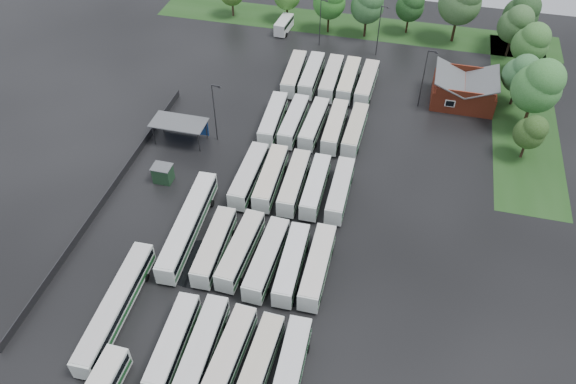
# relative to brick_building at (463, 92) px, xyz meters

# --- Properties ---
(ground) EXTENTS (160.00, 160.00, 0.00)m
(ground) POSITION_rel_brick_building_xyz_m (-24.00, -42.77, -1.87)
(ground) COLOR black
(ground) RESTS_ON ground
(brick_building) EXTENTS (10.07, 8.60, 5.39)m
(brick_building) POSITION_rel_brick_building_xyz_m (0.00, 0.00, 0.00)
(brick_building) COLOR maroon
(brick_building) RESTS_ON ground
(wash_shed) EXTENTS (8.20, 4.20, 3.58)m
(wash_shed) POSITION_rel_brick_building_xyz_m (-41.20, -20.74, 1.12)
(wash_shed) COLOR #2D2D30
(wash_shed) RESTS_ON ground
(utility_hut) EXTENTS (2.70, 2.20, 2.62)m
(utility_hut) POSITION_rel_brick_building_xyz_m (-40.20, -30.17, -0.55)
(utility_hut) COLOR #17351D
(utility_hut) RESTS_ON ground
(grass_strip_north) EXTENTS (80.00, 10.00, 0.01)m
(grass_strip_north) POSITION_rel_brick_building_xyz_m (-22.00, 22.03, -1.86)
(grass_strip_north) COLOR #1B3F14
(grass_strip_north) RESTS_ON ground
(grass_strip_east) EXTENTS (10.00, 50.00, 0.01)m
(grass_strip_east) POSITION_rel_brick_building_xyz_m (10.00, 0.03, -1.86)
(grass_strip_east) COLOR #1B3F14
(grass_strip_east) RESTS_ON ground
(west_fence) EXTENTS (0.10, 50.00, 1.20)m
(west_fence) POSITION_rel_brick_building_xyz_m (-46.20, -34.77, -1.27)
(west_fence) COLOR #2D2D30
(west_fence) RESTS_ON ground
(bus_r1c0) EXTENTS (2.75, 11.08, 3.06)m
(bus_r1c0) POSITION_rel_brick_building_xyz_m (-28.29, -55.04, -0.18)
(bus_r1c0) COLOR silver
(bus_r1c0) RESTS_ON ground
(bus_r1c1) EXTENTS (2.72, 11.47, 3.18)m
(bus_r1c1) POSITION_rel_brick_building_xyz_m (-25.14, -54.84, -0.12)
(bus_r1c1) COLOR silver
(bus_r1c1) RESTS_ON ground
(bus_r1c2) EXTENTS (2.86, 11.33, 3.13)m
(bus_r1c2) POSITION_rel_brick_building_xyz_m (-22.16, -55.20, -0.15)
(bus_r1c2) COLOR silver
(bus_r1c2) RESTS_ON ground
(bus_r1c3) EXTENTS (2.73, 11.10, 3.07)m
(bus_r1c3) POSITION_rel_brick_building_xyz_m (-18.93, -55.34, -0.18)
(bus_r1c3) COLOR silver
(bus_r1c3) RESTS_ON ground
(bus_r1c4) EXTENTS (2.76, 11.46, 3.17)m
(bus_r1c4) POSITION_rel_brick_building_xyz_m (-15.68, -55.25, -0.12)
(bus_r1c4) COLOR silver
(bus_r1c4) RESTS_ON ground
(bus_r2c0) EXTENTS (2.68, 11.24, 3.11)m
(bus_r2c0) POSITION_rel_brick_building_xyz_m (-28.58, -41.44, -0.15)
(bus_r2c0) COLOR silver
(bus_r2c0) RESTS_ON ground
(bus_r2c1) EXTENTS (2.95, 11.38, 3.14)m
(bus_r2c1) POSITION_rel_brick_building_xyz_m (-25.30, -41.22, -0.14)
(bus_r2c1) COLOR silver
(bus_r2c1) RESTS_ON ground
(bus_r2c2) EXTENTS (2.84, 11.52, 3.18)m
(bus_r2c2) POSITION_rel_brick_building_xyz_m (-21.86, -41.81, -0.11)
(bus_r2c2) COLOR silver
(bus_r2c2) RESTS_ON ground
(bus_r2c3) EXTENTS (2.66, 11.13, 3.08)m
(bus_r2c3) POSITION_rel_brick_building_xyz_m (-18.81, -41.78, -0.17)
(bus_r2c3) COLOR silver
(bus_r2c3) RESTS_ON ground
(bus_r2c4) EXTENTS (2.49, 11.39, 3.17)m
(bus_r2c4) POSITION_rel_brick_building_xyz_m (-15.75, -41.43, -0.13)
(bus_r2c4) COLOR silver
(bus_r2c4) RESTS_ON ground
(bus_r3c0) EXTENTS (2.56, 11.54, 3.21)m
(bus_r3c0) POSITION_rel_brick_building_xyz_m (-28.24, -28.07, -0.10)
(bus_r3c0) COLOR silver
(bus_r3c0) RESTS_ON ground
(bus_r3c1) EXTENTS (2.70, 11.46, 3.18)m
(bus_r3c1) POSITION_rel_brick_building_xyz_m (-25.21, -27.77, -0.12)
(bus_r3c1) COLOR silver
(bus_r3c1) RESTS_ON ground
(bus_r3c2) EXTENTS (2.59, 11.25, 3.12)m
(bus_r3c2) POSITION_rel_brick_building_xyz_m (-21.87, -27.88, -0.15)
(bus_r3c2) COLOR silver
(bus_r3c2) RESTS_ON ground
(bus_r3c3) EXTENTS (2.47, 10.97, 3.05)m
(bus_r3c3) POSITION_rel_brick_building_xyz_m (-18.87, -27.92, -0.19)
(bus_r3c3) COLOR silver
(bus_r3c3) RESTS_ON ground
(bus_r3c4) EXTENTS (2.42, 10.96, 3.05)m
(bus_r3c4) POSITION_rel_brick_building_xyz_m (-15.52, -27.81, -0.19)
(bus_r3c4) COLOR silver
(bus_r3c4) RESTS_ON ground
(bus_r4c0) EXTENTS (2.91, 11.45, 3.16)m
(bus_r4c0) POSITION_rel_brick_building_xyz_m (-28.46, -14.55, -0.13)
(bus_r4c0) COLOR silver
(bus_r4c0) RESTS_ON ground
(bus_r4c1) EXTENTS (2.51, 11.14, 3.09)m
(bus_r4c1) POSITION_rel_brick_building_xyz_m (-25.23, -14.25, -0.16)
(bus_r4c1) COLOR silver
(bus_r4c1) RESTS_ON ground
(bus_r4c2) EXTENTS (2.69, 11.01, 3.05)m
(bus_r4c2) POSITION_rel_brick_building_xyz_m (-22.05, -14.12, -0.19)
(bus_r4c2) COLOR silver
(bus_r4c2) RESTS_ON ground
(bus_r4c3) EXTENTS (2.45, 11.19, 3.11)m
(bus_r4c3) POSITION_rel_brick_building_xyz_m (-18.78, -14.10, -0.15)
(bus_r4c3) COLOR silver
(bus_r4c3) RESTS_ON ground
(bus_r4c4) EXTENTS (2.59, 10.97, 3.04)m
(bus_r4c4) POSITION_rel_brick_building_xyz_m (-15.68, -14.10, -0.19)
(bus_r4c4) COLOR silver
(bus_r4c4) RESTS_ON ground
(bus_r5c0) EXTENTS (2.97, 11.65, 3.22)m
(bus_r5c0) POSITION_rel_brick_building_xyz_m (-28.38, -1.08, -0.10)
(bus_r5c0) COLOR silver
(bus_r5c0) RESTS_ON ground
(bus_r5c1) EXTENTS (2.60, 11.52, 3.20)m
(bus_r5c1) POSITION_rel_brick_building_xyz_m (-25.34, -0.75, -0.11)
(bus_r5c1) COLOR silver
(bus_r5c1) RESTS_ON ground
(bus_r5c2) EXTENTS (2.60, 11.58, 3.22)m
(bus_r5c2) POSITION_rel_brick_building_xyz_m (-21.90, -0.90, -0.10)
(bus_r5c2) COLOR silver
(bus_r5c2) RESTS_ON ground
(bus_r5c3) EXTENTS (2.43, 11.35, 3.16)m
(bus_r5c3) POSITION_rel_brick_building_xyz_m (-18.92, -0.70, -0.13)
(bus_r5c3) COLOR silver
(bus_r5c3) RESTS_ON ground
(bus_r5c4) EXTENTS (2.75, 11.41, 3.16)m
(bus_r5c4) POSITION_rel_brick_building_xyz_m (-15.80, -0.95, -0.13)
(bus_r5c4) COLOR silver
(bus_r5c4) RESTS_ON ground
(artic_bus_west_b) EXTENTS (3.20, 17.28, 3.19)m
(artic_bus_west_b) POSITION_rel_brick_building_xyz_m (-32.94, -38.88, -0.10)
(artic_bus_west_b) COLOR silver
(artic_bus_west_b) RESTS_ON ground
(artic_bus_west_c) EXTENTS (2.86, 16.61, 3.07)m
(artic_bus_west_c) POSITION_rel_brick_building_xyz_m (-36.18, -52.31, -0.16)
(artic_bus_west_c) COLOR silver
(artic_bus_west_c) RESTS_ON ground
(minibus) EXTENTS (2.71, 6.06, 2.57)m
(minibus) POSITION_rel_brick_building_xyz_m (-34.67, 16.44, -0.44)
(minibus) COLOR silver
(minibus) RESTS_ON ground
(tree_north_2) EXTENTS (6.23, 6.23, 10.32)m
(tree_north_2) POSITION_rel_brick_building_xyz_m (-26.05, 18.28, 4.77)
(tree_north_2) COLOR black
(tree_north_2) RESTS_ON ground
(tree_north_3) EXTENTS (6.23, 6.23, 10.32)m
(tree_north_3) POSITION_rel_brick_building_xyz_m (-18.76, 18.25, 4.77)
(tree_north_3) COLOR black
(tree_north_3) RESTS_ON ground
(tree_north_4) EXTENTS (5.39, 5.39, 8.92)m
(tree_north_4) POSITION_rel_brick_building_xyz_m (-11.00, 21.76, 3.87)
(tree_north_4) COLOR black
(tree_north_4) RESTS_ON ground
(tree_north_5) EXTENTS (7.82, 7.82, 12.96)m
(tree_north_5) POSITION_rel_brick_building_xyz_m (-2.07, 20.48, 6.47)
(tree_north_5) COLOR #302012
(tree_north_5) RESTS_ON ground
(tree_north_6) EXTENTS (6.41, 6.41, 10.61)m
(tree_north_6) POSITION_rel_brick_building_xyz_m (9.04, 21.21, 4.96)
(tree_north_6) COLOR black
(tree_north_6) RESTS_ON ground
(tree_east_0) EXTENTS (4.52, 4.51, 7.47)m
(tree_east_0) POSITION_rel_brick_building_xyz_m (9.10, -12.63, 2.93)
(tree_east_0) COLOR #302016
(tree_east_0) RESTS_ON ground
(tree_east_1) EXTENTS (7.33, 7.33, 12.14)m
(tree_east_1) POSITION_rel_brick_building_xyz_m (9.82, -4.93, 5.94)
(tree_east_1) COLOR #392516
(tree_east_1) RESTS_ON ground
(tree_east_2) EXTENTS (5.60, 5.60, 9.28)m
(tree_east_2) POSITION_rel_brick_building_xyz_m (8.18, 1.22, 4.10)
(tree_east_2) COLOR black
(tree_east_2) RESTS_ON ground
(tree_east_3) EXTENTS (6.16, 6.16, 10.20)m
(tree_east_3) POSITION_rel_brick_building_xyz_m (10.07, 10.65, 4.70)
(tree_east_3) COLOR #3B2B1D
(tree_east_3) RESTS_ON ground
(tree_east_4) EXTENTS (6.02, 6.02, 9.97)m
(tree_east_4) POSITION_rel_brick_building_xyz_m (7.92, 17.34, 4.54)
(tree_east_4) COLOR black
(tree_east_4) RESTS_ON ground
(lamp_post_ne) EXTENTS (1.58, 0.31, 10.24)m
(lamp_post_ne) POSITION_rel_brick_building_xyz_m (-6.72, -2.96, 4.08)
(lamp_post_ne) COLOR #2D2D30
(lamp_post_ne) RESTS_ON ground
(lamp_post_nw) EXTENTS (1.51, 0.29, 9.82)m
(lamp_post_nw) POSITION_rel_brick_building_xyz_m (-35.87, -19.45, 3.83)
(lamp_post_nw) COLOR #2D2D30
(lamp_post_nw) RESTS_ON ground
(lamp_post_back_w) EXTENTS (1.39, 0.27, 9.04)m
(lamp_post_back_w) POSITION_rel_brick_building_xyz_m (-26.67, 12.91, 3.38)
(lamp_post_back_w) COLOR #2D2D30
(lamp_post_back_w) RESTS_ON ground
(lamp_post_back_e) EXTENTS (1.48, 0.29, 9.61)m
(lamp_post_back_e) POSITION_rel_brick_building_xyz_m (-15.65, 11.73, 3.72)
(lamp_post_back_e) COLOR #2D2D30
(lamp_post_back_e) RESTS_ON ground
(puddle_2) EXTENTS (7.56, 7.56, 0.01)m
(puddle_2) POSITION_rel_brick_building_xyz_m (-30.33, -43.19, -1.86)
(puddle_2) COLOR black
(puddle_2) RESTS_ON ground
(puddle_3) EXTENTS (3.05, 3.05, 0.01)m
(puddle_3) POSITION_rel_brick_building_xyz_m (-17.66, -45.03, -1.86)
(puddle_3) COLOR black
(puddle_3) RESTS_ON ground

